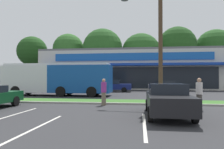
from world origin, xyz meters
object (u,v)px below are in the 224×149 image
pedestrian_near_bench (199,94)px  car_0 (166,86)px  car_2 (113,86)px  pedestrian_by_pole (104,92)px  car_1 (167,99)px  utility_pole (159,23)px  city_bus (58,78)px

pedestrian_near_bench → car_0: bearing=-12.6°
car_2 → pedestrian_by_pole: size_ratio=2.55×
car_1 → pedestrian_by_pole: size_ratio=2.66×
car_2 → pedestrian_near_bench: 15.99m
car_1 → car_2: (-4.73, 16.76, -0.01)m
utility_pole → city_bus: size_ratio=0.98×
pedestrian_by_pole → car_0: bearing=151.9°
utility_pole → pedestrian_near_bench: size_ratio=5.98×
car_2 → pedestrian_near_bench: bearing=-64.9°
car_1 → car_2: size_ratio=1.04×
pedestrian_by_pole → utility_pole: bearing=108.9°
car_0 → car_1: size_ratio=0.88×
car_2 → pedestrian_by_pole: bearing=-85.5°
car_0 → pedestrian_near_bench: size_ratio=2.28×
car_1 → car_2: 17.42m
city_bus → car_0: (11.51, 6.15, -1.02)m
utility_pole → car_1: size_ratio=2.31×
car_1 → car_2: same height
utility_pole → pedestrian_near_bench: utility_pole is taller
pedestrian_near_bench → pedestrian_by_pole: bearing=64.8°
utility_pole → pedestrian_by_pole: size_ratio=6.14×
car_0 → pedestrian_near_bench: (0.21, -14.22, 0.17)m
utility_pole → car_2: size_ratio=2.40×
car_0 → car_1: 16.60m
car_0 → pedestrian_by_pole: bearing=67.0°
city_bus → pedestrian_near_bench: (11.73, -8.07, -0.85)m
pedestrian_by_pole → pedestrian_near_bench: bearing=73.2°
utility_pole → pedestrian_near_bench: 5.98m
city_bus → car_1: bearing=133.8°
city_bus → pedestrian_near_bench: bearing=146.2°
utility_pole → pedestrian_near_bench: (2.03, -2.84, -4.86)m
car_2 → car_0: bearing=-2.3°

